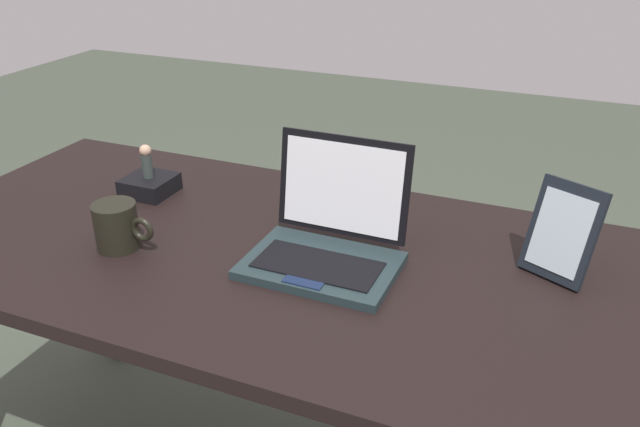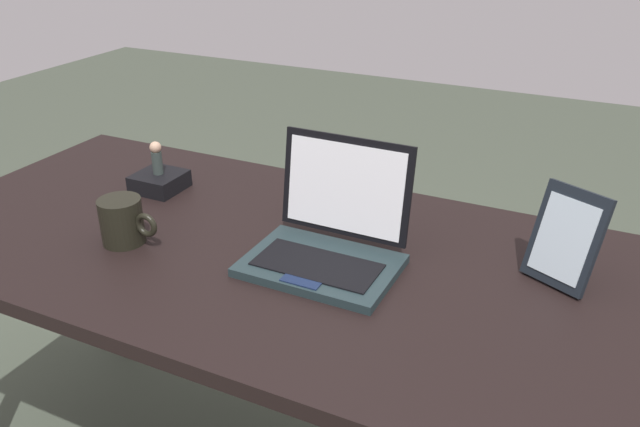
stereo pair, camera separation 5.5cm
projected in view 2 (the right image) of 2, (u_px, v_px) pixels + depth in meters
desk at (295, 286)px, 1.29m from camera, size 1.65×0.73×0.71m
laptop_front at (328, 241)px, 1.20m from camera, size 0.28×0.23×0.22m
photo_frame at (566, 238)px, 1.12m from camera, size 0.14×0.11×0.18m
figurine_stand at (160, 182)px, 1.51m from camera, size 0.11×0.11×0.04m
figurine at (157, 157)px, 1.48m from camera, size 0.03×0.03×0.08m
coffee_mug at (123, 221)px, 1.27m from camera, size 0.13×0.08×0.09m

